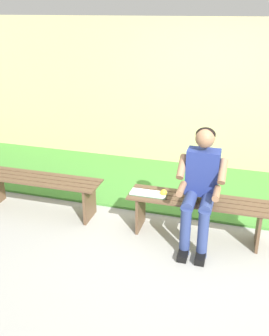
{
  "coord_description": "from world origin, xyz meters",
  "views": [
    {
      "loc": [
        -0.39,
        3.71,
        2.4
      ],
      "look_at": [
        0.69,
        0.15,
        0.81
      ],
      "focal_mm": 40.51,
      "sensor_mm": 36.0,
      "label": 1
    }
  ],
  "objects_px": {
    "book_open": "(149,194)",
    "bench_far": "(40,187)",
    "apple": "(164,193)",
    "bench_near": "(198,209)",
    "person_seated": "(201,184)"
  },
  "relations": [
    {
      "from": "bench_near",
      "to": "bench_far",
      "type": "height_order",
      "value": "same"
    },
    {
      "from": "person_seated",
      "to": "book_open",
      "type": "xyz_separation_m",
      "value": [
        0.57,
        -0.06,
        -0.23
      ]
    },
    {
      "from": "bench_far",
      "to": "bench_near",
      "type": "bearing_deg",
      "value": 180.0
    },
    {
      "from": "bench_far",
      "to": "apple",
      "type": "distance_m",
      "value": 1.58
    },
    {
      "from": "bench_near",
      "to": "apple",
      "type": "distance_m",
      "value": 0.42
    },
    {
      "from": "book_open",
      "to": "bench_far",
      "type": "bearing_deg",
      "value": -2.3
    },
    {
      "from": "bench_near",
      "to": "person_seated",
      "type": "relative_size",
      "value": 1.22
    },
    {
      "from": "book_open",
      "to": "apple",
      "type": "bearing_deg",
      "value": -177.02
    },
    {
      "from": "book_open",
      "to": "person_seated",
      "type": "bearing_deg",
      "value": 173.26
    },
    {
      "from": "person_seated",
      "to": "bench_far",
      "type": "bearing_deg",
      "value": -2.94
    },
    {
      "from": "apple",
      "to": "book_open",
      "type": "height_order",
      "value": "apple"
    },
    {
      "from": "bench_far",
      "to": "apple",
      "type": "xyz_separation_m",
      "value": [
        -1.57,
        0.03,
        0.16
      ]
    },
    {
      "from": "bench_near",
      "to": "apple",
      "type": "bearing_deg",
      "value": 4.41
    },
    {
      "from": "bench_far",
      "to": "book_open",
      "type": "distance_m",
      "value": 1.41
    },
    {
      "from": "bench_near",
      "to": "person_seated",
      "type": "bearing_deg",
      "value": 100.31
    }
  ]
}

